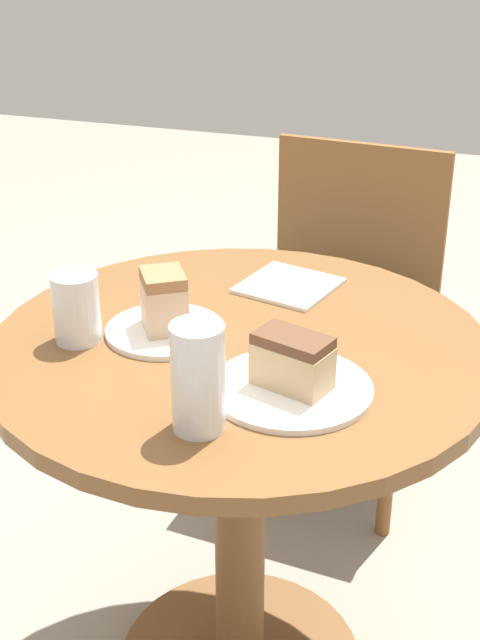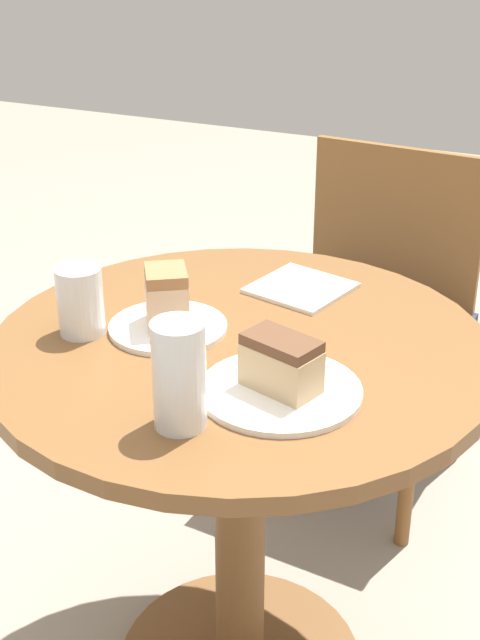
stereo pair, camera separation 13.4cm
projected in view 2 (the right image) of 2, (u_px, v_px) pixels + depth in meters
The scene contains 9 objects.
table at pixel (240, 445), 1.57m from camera, with size 0.84×0.84×0.74m.
chair at pixel (371, 311), 2.24m from camera, with size 0.50×0.47×0.84m.
plate_near at pixel (280, 391), 1.32m from camera, with size 0.24×0.24×0.01m.
plate_far at pixel (168, 327), 1.51m from camera, with size 0.20×0.20×0.01m.
cake_slice_near at pixel (281, 363), 1.30m from camera, with size 0.13×0.10×0.08m.
cake_slice_far at pixel (167, 298), 1.49m from camera, with size 0.10×0.11×0.10m.
glass_lemonade at pixel (179, 381), 1.22m from camera, with size 0.08×0.08×0.16m.
glass_water at pixel (81, 304), 1.48m from camera, with size 0.08×0.08×0.12m.
napkin_stack at pixel (301, 288), 1.66m from camera, with size 0.20×0.20×0.01m.
Camera 2 is at (0.54, -1.19, 1.42)m, focal length 50.00 mm.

